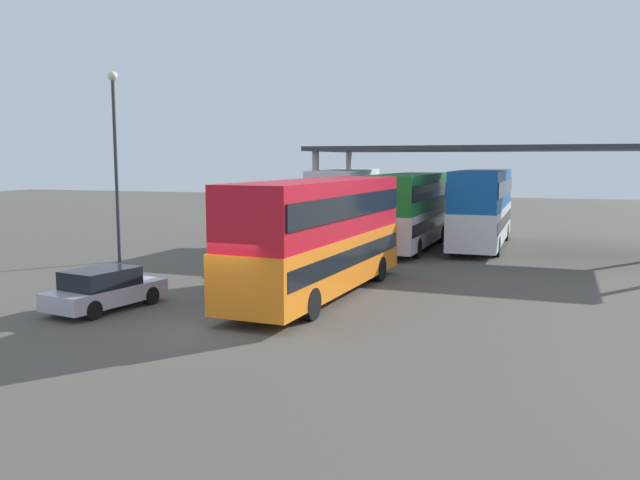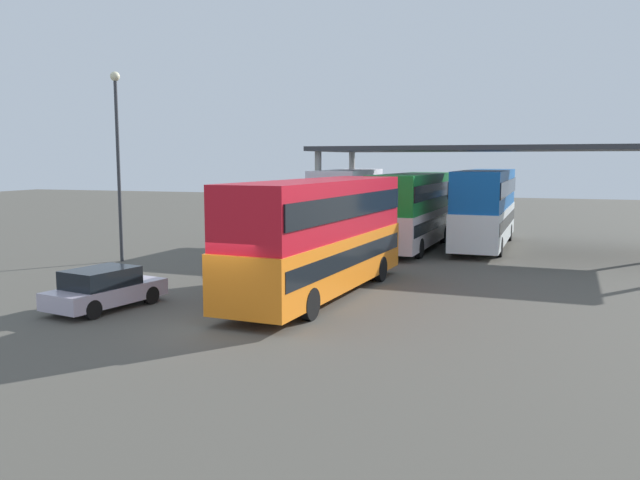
# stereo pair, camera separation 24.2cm
# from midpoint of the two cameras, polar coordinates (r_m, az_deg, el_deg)

# --- Properties ---
(ground_plane) EXTENTS (140.00, 140.00, 0.00)m
(ground_plane) POSITION_cam_midpoint_polar(r_m,az_deg,el_deg) (19.12, -8.18, -7.57)
(ground_plane) COLOR #514E45
(double_decker_main) EXTENTS (3.44, 11.24, 4.13)m
(double_decker_main) POSITION_cam_midpoint_polar(r_m,az_deg,el_deg) (22.79, 0.32, 0.67)
(double_decker_main) COLOR orange
(double_decker_main) RESTS_ON ground_plane
(parked_hatchback) EXTENTS (2.44, 4.20, 1.35)m
(parked_hatchback) POSITION_cam_midpoint_polar(r_m,az_deg,el_deg) (22.04, -18.25, -4.11)
(parked_hatchback) COLOR #BDB1C4
(parked_hatchback) RESTS_ON ground_plane
(double_decker_near_canopy) EXTENTS (3.38, 10.75, 4.26)m
(double_decker_near_canopy) POSITION_cam_midpoint_polar(r_m,az_deg,el_deg) (37.27, 2.74, 3.27)
(double_decker_near_canopy) COLOR navy
(double_decker_near_canopy) RESTS_ON ground_plane
(double_decker_mid_row) EXTENTS (3.03, 10.52, 4.08)m
(double_decker_mid_row) POSITION_cam_midpoint_polar(r_m,az_deg,el_deg) (35.29, 8.40, 2.84)
(double_decker_mid_row) COLOR silver
(double_decker_mid_row) RESTS_ON ground_plane
(double_decker_far_right) EXTENTS (2.80, 11.22, 4.26)m
(double_decker_far_right) POSITION_cam_midpoint_polar(r_m,az_deg,el_deg) (36.76, 14.61, 3.00)
(double_decker_far_right) COLOR white
(double_decker_far_right) RESTS_ON ground_plane
(depot_canopy) EXTENTS (21.20, 7.95, 5.55)m
(depot_canopy) POSITION_cam_midpoint_polar(r_m,az_deg,el_deg) (35.56, 16.88, 7.45)
(depot_canopy) COLOR #33353A
(depot_canopy) RESTS_ON ground_plane
(lamppost_tall) EXTENTS (0.44, 0.44, 8.88)m
(lamppost_tall) POSITION_cam_midpoint_polar(r_m,az_deg,el_deg) (31.88, -17.28, 8.00)
(lamppost_tall) COLOR #33353A
(lamppost_tall) RESTS_ON ground_plane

